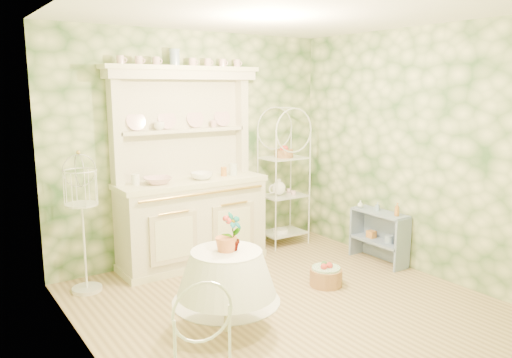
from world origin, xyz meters
TOP-DOWN VIEW (x-y plane):
  - floor at (0.00, 0.00)m, footprint 3.60×3.60m
  - ceiling at (0.00, 0.00)m, footprint 3.60×3.60m
  - wall_left at (-1.80, 0.00)m, footprint 3.60×3.60m
  - wall_right at (1.80, 0.00)m, footprint 3.60×3.60m
  - wall_back at (0.00, 1.80)m, footprint 3.60×3.60m
  - wall_front at (0.00, -1.80)m, footprint 3.60×3.60m
  - kitchen_dresser at (-0.20, 1.52)m, footprint 1.87×0.61m
  - bakers_rack at (1.15, 1.53)m, footprint 0.53×0.38m
  - side_shelf at (1.65, 0.33)m, footprint 0.35×0.75m
  - round_table at (-0.73, -0.13)m, footprint 0.61×0.61m
  - birdcage_stand at (-1.48, 1.41)m, footprint 0.36×0.36m
  - floor_basket at (0.64, 0.13)m, footprint 0.40×0.40m
  - lace_rug at (-0.43, 0.38)m, footprint 1.40×1.40m
  - bowl_floral at (-0.63, 1.49)m, footprint 0.35×0.35m
  - bowl_white at (-0.10, 1.45)m, footprint 0.28×0.28m
  - cup_left at (-0.51, 1.68)m, footprint 0.13×0.13m
  - cup_right at (0.19, 1.68)m, footprint 0.09×0.09m
  - potted_geranium at (-0.68, -0.16)m, footprint 0.19×0.15m
  - bottle_amber at (1.64, 0.07)m, footprint 0.07×0.07m
  - bottle_blue at (1.65, 0.37)m, footprint 0.06×0.06m
  - bottle_glass at (1.59, 0.59)m, footprint 0.08×0.08m

SIDE VIEW (x-z plane):
  - floor at x=0.00m, z-range 0.00..0.00m
  - lace_rug at x=-0.43m, z-range 0.00..0.01m
  - floor_basket at x=0.64m, z-range 0.00..0.21m
  - side_shelf at x=1.65m, z-range 0.00..0.62m
  - round_table at x=-0.73m, z-range 0.00..0.64m
  - bottle_glass at x=1.59m, z-range 0.60..0.69m
  - bottle_blue at x=1.65m, z-range 0.60..0.71m
  - bottle_amber at x=1.64m, z-range 0.61..0.76m
  - birdcage_stand at x=-1.48m, z-range 0.00..1.42m
  - bakers_rack at x=1.15m, z-range 0.00..1.68m
  - potted_geranium at x=-0.68m, z-range 0.69..1.01m
  - bowl_floral at x=-0.63m, z-range 0.98..1.05m
  - bowl_white at x=-0.10m, z-range 0.98..1.06m
  - kitchen_dresser at x=-0.20m, z-range 0.00..2.29m
  - wall_left at x=-1.80m, z-range 1.35..1.35m
  - wall_right at x=1.80m, z-range 1.35..1.35m
  - wall_back at x=0.00m, z-range 1.35..1.35m
  - wall_front at x=0.00m, z-range 1.35..1.35m
  - cup_left at x=-0.51m, z-range 1.56..1.66m
  - cup_right at x=0.19m, z-range 1.57..1.65m
  - ceiling at x=0.00m, z-range 2.70..2.70m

